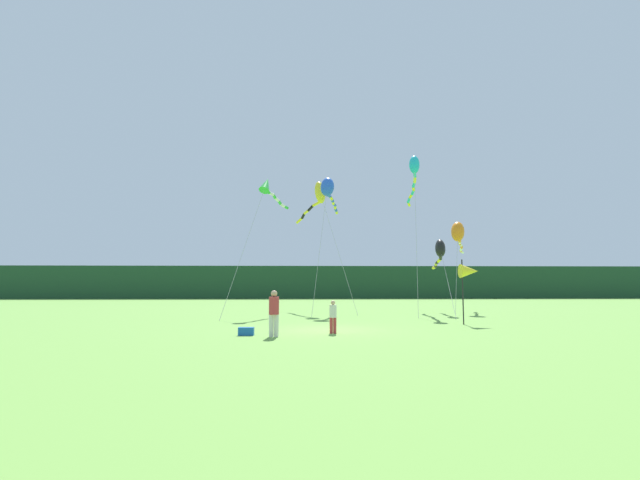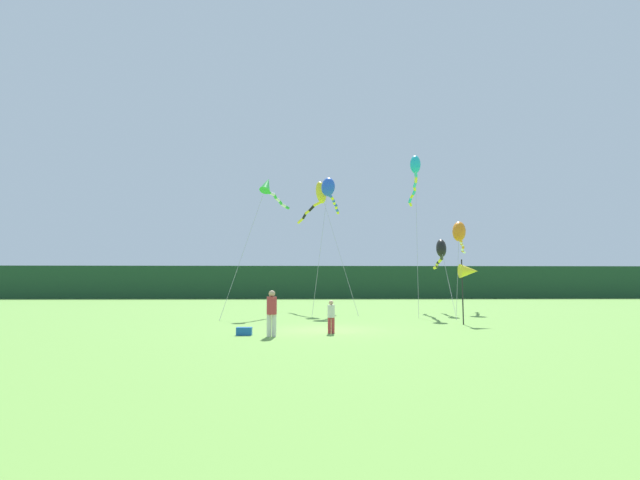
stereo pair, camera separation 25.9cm
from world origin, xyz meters
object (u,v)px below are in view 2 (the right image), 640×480
Objects in this scene: person_child at (331,315)px; cooler_box at (244,331)px; kite_black at (441,250)px; person_adult at (272,311)px; kite_orange at (459,233)px; kite_yellow at (319,195)px; kite_green at (269,188)px; banner_flag_pole at (469,272)px; kite_cyan at (415,171)px; kite_blue at (329,189)px.

person_child is 3.50m from cooler_box.
kite_black is at bearing 55.96° from person_child.
person_adult is 16.96m from kite_black.
kite_orange reaches higher than kite_black.
person_adult is 1.48m from cooler_box.
cooler_box is at bearing -102.06° from kite_yellow.
person_adult is at bearing -84.45° from kite_green.
person_child reaches higher than cooler_box.
cooler_box is 18.02m from kite_yellow.
cooler_box is 0.07× the size of kite_green.
person_child is 16.96m from kite_yellow.
banner_flag_pole is 0.41× the size of kite_black.
banner_flag_pole is 0.29× the size of kite_cyan.
kite_cyan is at bearing 9.42° from kite_green.
kite_blue is (0.57, 13.32, 7.94)m from person_child.
kite_orange is (2.96, 9.97, 3.04)m from banner_flag_pole.
kite_yellow reaches higher than cooler_box.
kite_green is (-0.14, 12.13, 8.23)m from cooler_box.
kite_cyan reaches higher than banner_flag_pole.
kite_yellow is (3.33, 15.59, 8.41)m from cooler_box.
kite_black is (11.46, 12.47, 4.09)m from cooler_box.
kite_yellow is (3.47, 3.46, 0.18)m from kite_green.
cooler_box is at bearing -157.15° from banner_flag_pole.
person_child is 14.81m from kite_black.
kite_yellow is at bearing 159.02° from kite_black.
kite_black is at bearing -45.81° from kite_cyan.
kite_black is at bearing -135.65° from kite_orange.
kite_green is 4.90m from kite_yellow.
kite_orange is at bearing 9.38° from kite_green.
kite_cyan is 1.16× the size of kite_blue.
kite_orange reaches higher than cooler_box.
cooler_box is (-1.10, 0.55, -0.82)m from person_adult.
person_child is 0.12× the size of kite_cyan.
kite_yellow is (-6.80, 1.75, -1.48)m from kite_cyan.
person_adult is 1.32× the size of person_child.
person_child is at bearing 9.09° from cooler_box.
person_child is 0.17× the size of kite_black.
banner_flag_pole is at bearing -97.22° from kite_black.
person_adult is at bearing -129.51° from kite_orange.
person_child is 0.20× the size of kite_orange.
kite_cyan is at bearing -14.45° from kite_yellow.
person_adult is 14.74m from kite_green.
kite_blue is at bearing 169.47° from kite_black.
kite_yellow reaches higher than kite_blue.
banner_flag_pole is 0.48× the size of kite_orange.
banner_flag_pole reaches higher than person_child.
person_adult reaches higher than person_child.
kite_cyan is (-0.30, 9.43, 7.45)m from banner_flag_pole.
kite_green reaches higher than banner_flag_pole.
cooler_box is at bearing 153.17° from person_adult.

